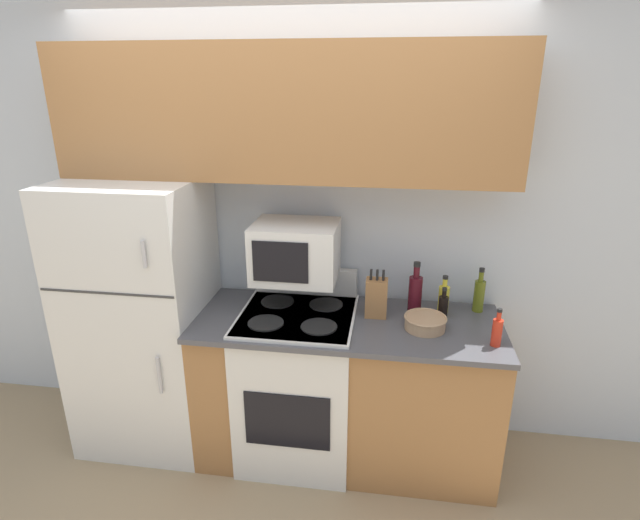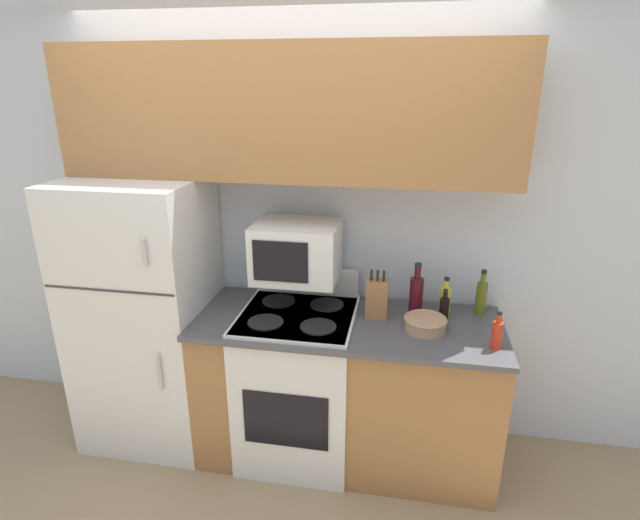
{
  "view_description": "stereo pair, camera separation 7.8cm",
  "coord_description": "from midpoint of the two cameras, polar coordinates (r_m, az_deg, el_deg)",
  "views": [
    {
      "loc": [
        0.59,
        -2.15,
        2.13
      ],
      "look_at": [
        0.23,
        0.28,
        1.24
      ],
      "focal_mm": 28.0,
      "sensor_mm": 36.0,
      "label": 1
    },
    {
      "loc": [
        0.67,
        -2.14,
        2.13
      ],
      "look_at": [
        0.23,
        0.28,
        1.24
      ],
      "focal_mm": 28.0,
      "sensor_mm": 36.0,
      "label": 2
    }
  ],
  "objects": [
    {
      "name": "refrigerator",
      "position": [
        3.16,
        -20.22,
        -6.12
      ],
      "size": [
        0.76,
        0.67,
        1.63
      ],
      "color": "silver",
      "rests_on": "ground_plane"
    },
    {
      "name": "bowl",
      "position": [
        2.7,
        11.11,
        -6.99
      ],
      "size": [
        0.23,
        0.23,
        0.07
      ],
      "color": "tan",
      "rests_on": "lower_cabinets"
    },
    {
      "name": "wall_back",
      "position": [
        3.02,
        -3.9,
        3.33
      ],
      "size": [
        8.0,
        0.05,
        2.55
      ],
      "color": "silver",
      "rests_on": "ground_plane"
    },
    {
      "name": "lower_cabinets",
      "position": [
        2.99,
        2.25,
        -14.41
      ],
      "size": [
        1.68,
        0.67,
        0.89
      ],
      "color": "#9E6B3D",
      "rests_on": "ground_plane"
    },
    {
      "name": "ground_plane",
      "position": [
        3.09,
        -6.21,
        -23.91
      ],
      "size": [
        12.0,
        12.0,
        0.0
      ],
      "primitive_type": "plane",
      "color": "tan"
    },
    {
      "name": "upper_cabinets",
      "position": [
        2.71,
        -5.15,
        16.37
      ],
      "size": [
        2.43,
        0.34,
        0.69
      ],
      "color": "#9E6B3D",
      "rests_on": "refrigerator"
    },
    {
      "name": "bottle_hot_sauce",
      "position": [
        2.61,
        18.76,
        -7.72
      ],
      "size": [
        0.05,
        0.05,
        0.2
      ],
      "color": "red",
      "rests_on": "lower_cabinets"
    },
    {
      "name": "bottle_olive_oil",
      "position": [
        2.95,
        17.01,
        -3.78
      ],
      "size": [
        0.06,
        0.06,
        0.26
      ],
      "color": "#5B6619",
      "rests_on": "lower_cabinets"
    },
    {
      "name": "bottle_soy_sauce",
      "position": [
        2.82,
        13.13,
        -5.16
      ],
      "size": [
        0.05,
        0.05,
        0.18
      ],
      "color": "black",
      "rests_on": "lower_cabinets"
    },
    {
      "name": "knife_block",
      "position": [
        2.77,
        5.65,
        -4.3
      ],
      "size": [
        0.12,
        0.09,
        0.28
      ],
      "color": "#9E6B3D",
      "rests_on": "lower_cabinets"
    },
    {
      "name": "stove",
      "position": [
        3.01,
        -3.24,
        -13.71
      ],
      "size": [
        0.64,
        0.65,
        1.07
      ],
      "color": "silver",
      "rests_on": "ground_plane"
    },
    {
      "name": "microwave",
      "position": [
        2.78,
        -3.6,
        0.99
      ],
      "size": [
        0.47,
        0.38,
        0.32
      ],
      "color": "silver",
      "rests_on": "stove"
    },
    {
      "name": "bottle_wine_red",
      "position": [
        2.84,
        10.05,
        -3.71
      ],
      "size": [
        0.08,
        0.08,
        0.3
      ],
      "color": "#470F19",
      "rests_on": "lower_cabinets"
    },
    {
      "name": "bottle_cooking_spray",
      "position": [
        2.89,
        13.2,
        -4.25
      ],
      "size": [
        0.06,
        0.06,
        0.22
      ],
      "color": "gold",
      "rests_on": "lower_cabinets"
    }
  ]
}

